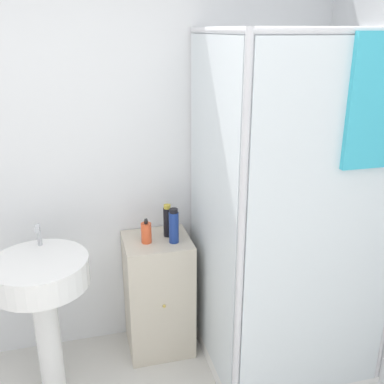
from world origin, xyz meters
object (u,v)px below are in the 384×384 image
(shampoo_bottle_tall_black, at_px, (167,221))
(shampoo_bottle_blue, at_px, (174,226))
(soap_dispenser, at_px, (146,233))
(sink, at_px, (42,289))

(shampoo_bottle_tall_black, height_order, shampoo_bottle_blue, shampoo_bottle_blue)
(soap_dispenser, relative_size, shampoo_bottle_tall_black, 0.75)
(soap_dispenser, height_order, shampoo_bottle_tall_black, shampoo_bottle_tall_black)
(sink, distance_m, shampoo_bottle_blue, 0.83)
(shampoo_bottle_tall_black, relative_size, shampoo_bottle_blue, 0.96)
(soap_dispenser, bearing_deg, shampoo_bottle_blue, -13.53)
(sink, relative_size, shampoo_bottle_tall_black, 4.68)
(sink, distance_m, soap_dispenser, 0.67)
(sink, height_order, shampoo_bottle_tall_black, shampoo_bottle_tall_black)
(soap_dispenser, relative_size, shampoo_bottle_blue, 0.72)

